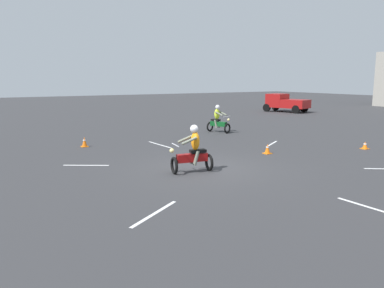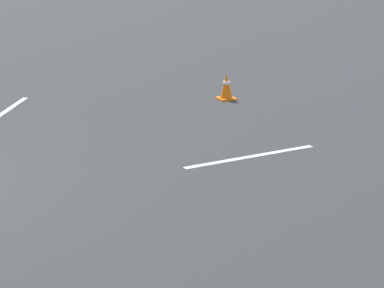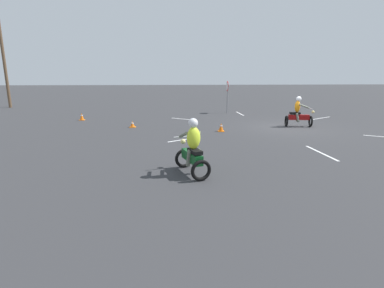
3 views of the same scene
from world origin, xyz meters
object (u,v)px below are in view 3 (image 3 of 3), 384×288
(traffic_cone_near_left, at_px, (82,117))
(traffic_cone_near_right, at_px, (132,124))
(utility_pole_near, at_px, (4,62))
(motorcycle_rider_background, at_px, (192,150))
(stop_sign, at_px, (227,91))
(motorcycle_rider_foreground, at_px, (298,113))
(traffic_cone_mid_center, at_px, (221,127))

(traffic_cone_near_left, distance_m, traffic_cone_near_right, 4.46)
(traffic_cone_near_left, xyz_separation_m, utility_pole_near, (7.59, 8.20, 3.54))
(traffic_cone_near_left, bearing_deg, motorcycle_rider_background, -149.66)
(stop_sign, bearing_deg, utility_pole_near, 75.25)
(motorcycle_rider_background, xyz_separation_m, utility_pole_near, (18.29, 14.46, 3.03))
(motorcycle_rider_background, height_order, utility_pole_near, utility_pole_near)
(motorcycle_rider_foreground, relative_size, motorcycle_rider_background, 1.00)
(motorcycle_rider_foreground, xyz_separation_m, traffic_cone_mid_center, (-1.14, 4.45, -0.52))
(motorcycle_rider_background, relative_size, stop_sign, 0.72)
(traffic_cone_mid_center, distance_m, utility_pole_near, 20.47)
(traffic_cone_near_right, height_order, traffic_cone_mid_center, traffic_cone_mid_center)
(utility_pole_near, bearing_deg, motorcycle_rider_foreground, -117.21)
(traffic_cone_mid_center, bearing_deg, utility_pole_near, 54.09)
(motorcycle_rider_foreground, relative_size, stop_sign, 0.72)
(traffic_cone_near_right, distance_m, utility_pole_near, 16.03)
(motorcycle_rider_background, xyz_separation_m, traffic_cone_near_left, (10.70, 6.26, -0.51))
(motorcycle_rider_foreground, relative_size, traffic_cone_near_left, 3.73)
(utility_pole_near, bearing_deg, stop_sign, -104.75)
(stop_sign, relative_size, traffic_cone_mid_center, 5.37)
(stop_sign, relative_size, traffic_cone_near_left, 5.16)
(motorcycle_rider_foreground, relative_size, utility_pole_near, 0.22)
(motorcycle_rider_foreground, distance_m, traffic_cone_mid_center, 4.62)
(stop_sign, bearing_deg, traffic_cone_near_left, 106.55)
(traffic_cone_near_left, height_order, utility_pole_near, utility_pole_near)
(stop_sign, xyz_separation_m, utility_pole_near, (4.71, 17.89, 2.12))
(motorcycle_rider_background, bearing_deg, traffic_cone_mid_center, 55.22)
(traffic_cone_near_left, bearing_deg, traffic_cone_near_right, -128.30)
(motorcycle_rider_background, xyz_separation_m, stop_sign, (13.58, -3.42, 0.91))
(traffic_cone_near_left, bearing_deg, utility_pole_near, 47.22)
(motorcycle_rider_background, bearing_deg, stop_sign, 57.18)
(motorcycle_rider_background, xyz_separation_m, traffic_cone_near_right, (7.94, 2.76, -0.56))
(motorcycle_rider_foreground, relative_size, traffic_cone_near_right, 4.89)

